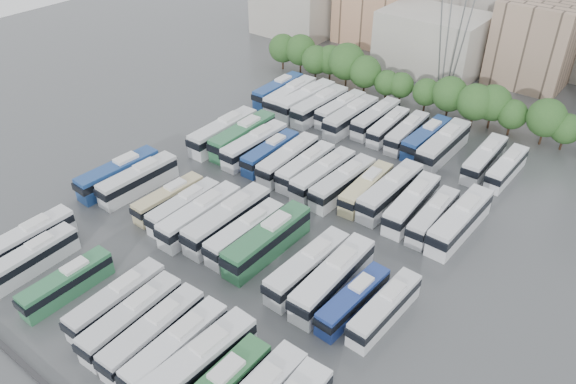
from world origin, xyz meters
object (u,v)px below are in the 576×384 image
Objects in this scene: bus_r2_s8 at (343,182)px; bus_r3_s0 at (278,90)px; bus_r1_s1 at (138,179)px; bus_r3_s3 at (320,106)px; bus_r0_s1 at (27,240)px; bus_r2_s9 at (366,188)px; bus_r2_s1 at (223,132)px; bus_r2_s4 at (270,153)px; bus_r1_s0 at (119,174)px; bus_r3_s6 at (376,118)px; bus_r2_s6 at (306,166)px; bus_r2_s7 at (323,174)px; bus_r1_s7 at (246,233)px; bus_r3_s8 at (407,132)px; bus_r1_s3 at (169,198)px; bus_r1_s5 at (200,215)px; bus_r0_s6 at (117,300)px; bus_r3_s9 at (426,138)px; bus_r1_s10 at (308,267)px; bus_r2_s2 at (243,136)px; bus_r3_s10 at (443,145)px; bus_r0_s10 at (197,365)px; bus_r3_s12 at (484,159)px; bus_r3_s5 at (351,117)px; bus_r1_s8 at (268,240)px; bus_r1_s4 at (184,207)px; bus_r3_s13 at (507,168)px; bus_r2_s10 at (390,191)px; bus_r0_s4 at (67,283)px; bus_r0_s2 at (32,258)px; bus_r0_s8 at (154,333)px; bus_r3_s2 at (306,100)px; bus_r3_s4 at (341,109)px; bus_r2_s12 at (433,216)px; bus_r2_s11 at (412,204)px; bus_r2_s13 at (460,221)px; bus_r1_s12 at (353,300)px; bus_r3_s7 at (388,127)px; bus_r1_s13 at (385,308)px; bus_r0_s9 at (177,347)px; bus_r2_s5 at (288,159)px.

bus_r2_s8 is 1.03× the size of bus_r3_s0.
bus_r3_s3 is at bearing 81.19° from bus_r1_s1.
bus_r2_s9 is at bearing 52.51° from bus_r0_s1.
bus_r2_s1 is 9.81m from bus_r2_s4.
bus_r3_s6 is at bearing 64.95° from bus_r1_s0.
bus_r2_s7 is (3.38, -0.39, 0.12)m from bus_r2_s6.
bus_r1_s7 is 1.04× the size of bus_r3_s8.
bus_r1_s5 is at bearing -1.39° from bus_r1_s3.
bus_r3_s9 reaches higher than bus_r0_s6.
bus_r1_s10 is 0.94× the size of bus_r2_s2.
bus_r3_s10 reaches higher than bus_r1_s5.
bus_r0_s10 is 1.12× the size of bus_r3_s12.
bus_r3_s5 reaches higher than bus_r2_s7.
bus_r2_s9 is at bearing 2.49° from bus_r2_s6.
bus_r1_s1 is 1.01× the size of bus_r3_s0.
bus_r1_s8 is at bearing -53.81° from bus_r3_s0.
bus_r2_s6 is at bearing 69.10° from bus_r1_s4.
bus_r3_s13 is (43.17, -0.52, -0.19)m from bus_r3_s0.
bus_r0_s4 is at bearing -116.55° from bus_r2_s10.
bus_r0_s8 reaches higher than bus_r0_s2.
bus_r3_s2 is 6.72m from bus_r3_s4.
bus_r2_s6 is (3.42, 18.10, -0.17)m from bus_r1_s5.
bus_r2_s12 is at bearing -59.86° from bus_r3_s9.
bus_r0_s1 is 0.98× the size of bus_r0_s8.
bus_r3_s3 is at bearing -179.84° from bus_r3_s12.
bus_r2_s11 is (6.77, 0.34, 0.16)m from bus_r2_s9.
bus_r1_s4 is at bearing 68.18° from bus_r0_s2.
bus_r2_s13 is 16.70m from bus_r3_s13.
bus_r1_s8 reaches higher than bus_r1_s12.
bus_r0_s1 is 1.01× the size of bus_r3_s4.
bus_r0_s1 is at bearing -113.18° from bus_r3_s7.
bus_r1_s13 is 39.62m from bus_r3_s8.
bus_r2_s12 is at bearing 81.78° from bus_r0_s10.
bus_r2_s11 is at bearing 61.01° from bus_r1_s8.
bus_r2_s2 reaches higher than bus_r0_s9.
bus_r1_s4 is 0.90× the size of bus_r2_s5.
bus_r0_s2 is at bearing -108.31° from bus_r2_s5.
bus_r2_s10 reaches higher than bus_r2_s12.
bus_r2_s13 is (19.95, 1.58, 0.14)m from bus_r2_s7.
bus_r1_s5 is 17.97m from bus_r2_s5.
bus_r2_s2 is at bearing -69.62° from bus_r3_s0.
bus_r2_s6 is (-13.23, 17.51, -0.15)m from bus_r1_s10.
bus_r1_s13 is at bearing 51.26° from bus_r0_s9.
bus_r0_s10 is 36.95m from bus_r1_s0.
bus_r2_s5 is (-13.17, 34.46, 0.06)m from bus_r0_s9.
bus_r1_s5 reaches higher than bus_r2_s6.
bus_r0_s9 is 35.19m from bus_r2_s9.
bus_r0_s8 is 19.54m from bus_r1_s5.
bus_r3_s13 is at bearing 2.58° from bus_r3_s3.
bus_r1_s1 is 1.02× the size of bus_r3_s6.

